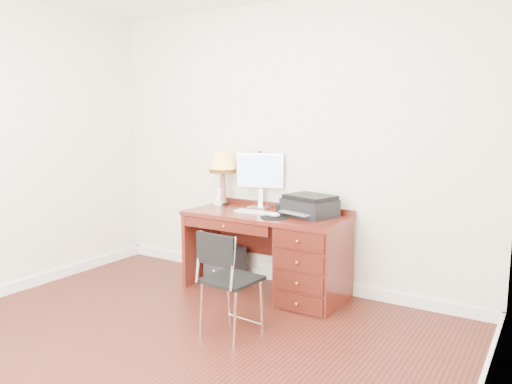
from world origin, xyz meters
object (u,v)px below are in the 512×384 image
Objects in this scene: desk at (297,254)px; equipment_box at (225,265)px; monitor at (261,173)px; leg_lamp at (223,165)px; chair at (227,273)px; printer at (310,206)px; phone at (220,200)px.

desk is 0.84m from equipment_box.
monitor is at bearing 46.10° from equipment_box.
leg_lamp reaches higher than desk.
monitor is 1.50× the size of equipment_box.
chair is (-0.07, -0.99, 0.07)m from desk.
printer is 0.63× the size of chair.
printer is at bearing -5.72° from phone.
equipment_box is at bearing -50.39° from leg_lamp.
leg_lamp is at bearing 169.48° from desk.
equipment_box is (-0.88, -0.07, -0.67)m from printer.
phone is at bearing -164.74° from printer.
desk is 2.83× the size of monitor.
equipment_box is at bearing -157.96° from printer.
chair is (0.87, -1.12, -0.31)m from phone.
phone is at bearing 150.80° from equipment_box.
monitor is at bearing -175.87° from printer.
desk is at bearing 7.56° from equipment_box.
printer is 1.05m from leg_lamp.
leg_lamp reaches higher than printer.
desk is 1.03m from phone.
leg_lamp is 0.99m from equipment_box.
desk is 8.70× the size of phone.
desk is at bearing -11.90° from phone.
leg_lamp is (-0.93, 0.17, 0.74)m from desk.
desk is 2.97× the size of printer.
chair is at bearing -55.94° from phone.
printer reaches higher than chair.
printer reaches higher than equipment_box.
chair is at bearing -44.71° from equipment_box.
phone reaches higher than desk.
desk is 2.74× the size of leg_lamp.
leg_lamp reaches higher than monitor.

